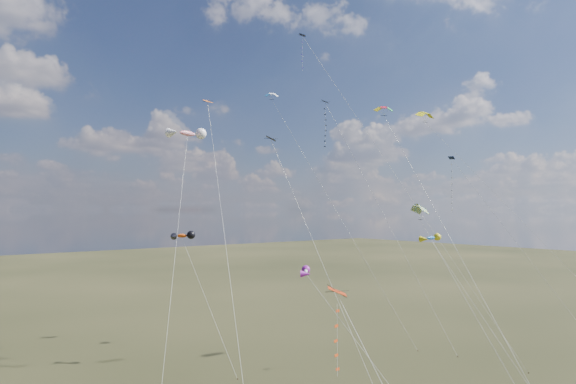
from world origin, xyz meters
TOP-DOWN VIEW (x-y plane):
  - diamond_black_high at (17.30, 30.30)m, footprint 7.02×16.76m
  - diamond_navy_tall at (11.41, 26.04)m, footprint 14.21×21.59m
  - diamond_black_mid at (-6.79, 7.16)m, footprint 2.43×13.06m
  - diamond_red_low at (-11.31, -0.76)m, footprint 2.98×8.27m
  - diamond_navy_right at (20.58, 12.98)m, footprint 8.27×14.70m
  - diamond_orange_center at (-8.68, 16.12)m, footprint 7.65×19.22m
  - parafoil_yellow at (22.85, 18.97)m, footprint 13.21×22.71m
  - parafoil_blue_white at (13.03, 37.80)m, footprint 9.82×19.38m
  - parafoil_striped at (9.27, 9.73)m, footprint 4.34×15.20m
  - parafoil_tricolor at (8.21, 13.01)m, footprint 8.18×22.75m
  - novelty_orange_black at (-2.91, 34.02)m, footprint 2.83×10.76m
  - novelty_white_purple at (-1.82, 13.20)m, footprint 5.15×10.95m
  - novelty_redwhite_stripe at (-6.71, 25.56)m, footprint 10.32×12.36m
  - novelty_blue_yellow at (12.34, 10.75)m, footprint 2.45×13.02m

SIDE VIEW (x-z plane):
  - diamond_red_low at x=-11.31m, z-range 3.91..17.14m
  - novelty_white_purple at x=-1.82m, z-range 5.79..18.23m
  - novelty_orange_black at x=-2.91m, z-range 6.82..21.70m
  - novelty_blue_yellow at x=12.34m, z-range 6.98..21.92m
  - diamond_black_mid at x=-6.79m, z-range 4.52..27.41m
  - parafoil_striped at x=9.27m, z-range 8.42..26.71m
  - diamond_orange_center at x=-8.68m, z-range 4.84..32.54m
  - diamond_navy_right at x=20.58m, z-range 7.53..30.88m
  - novelty_redwhite_stripe at x=-6.71m, z-range 12.05..37.57m
  - parafoil_tricolor at x=8.21m, z-range 13.16..41.04m
  - diamond_black_high at x=17.30m, z-range 11.34..43.66m
  - parafoil_yellow at x=22.85m, z-range 14.27..44.38m
  - parafoil_blue_white at x=13.03m, z-range 16.32..50.66m
  - diamond_navy_tall at x=11.41m, z-range 14.03..53.16m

